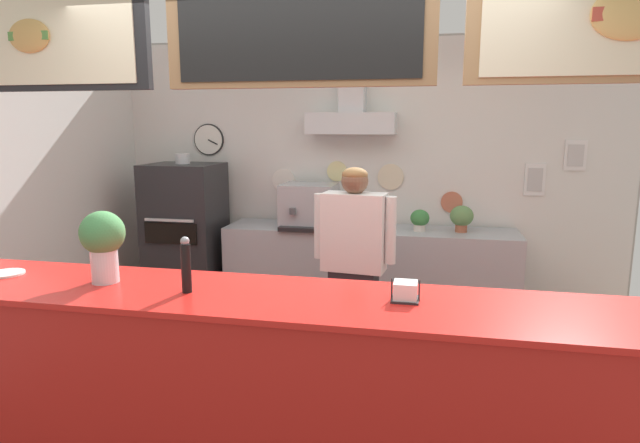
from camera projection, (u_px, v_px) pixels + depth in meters
name	position (u px, v px, depth m)	size (l,w,h in m)	color
ground_plane	(309.00, 437.00, 3.27)	(6.08, 6.08, 0.00)	brown
back_wall_assembly	(360.00, 169.00, 5.17)	(5.06, 2.79, 2.70)	#9E9E99
service_counter	(289.00, 394.00, 2.73)	(4.26, 0.69, 1.05)	red
back_prep_counter	(368.00, 275.00, 5.14)	(2.75, 0.58, 0.91)	#A3A5AD
pizza_oven	(186.00, 239.00, 5.34)	(0.70, 0.65, 1.60)	#232326
shop_worker	(354.00, 267.00, 3.94)	(0.61, 0.27, 1.58)	#232328
espresso_machine	(309.00, 206.00, 5.11)	(0.51, 0.52, 0.41)	#A3A5AD
potted_rosemary	(343.00, 216.00, 5.07)	(0.19, 0.19, 0.21)	#9E563D
potted_thyme	(462.00, 217.00, 4.87)	(0.21, 0.21, 0.24)	#9E563D
potted_sage	(420.00, 219.00, 4.91)	(0.17, 0.17, 0.20)	beige
condiment_plate	(6.00, 273.00, 3.01)	(0.19, 0.19, 0.01)	white
basil_vase	(103.00, 242.00, 2.83)	(0.23, 0.23, 0.39)	silver
pepper_grinder	(186.00, 265.00, 2.67)	(0.05, 0.05, 0.29)	black
napkin_holder	(405.00, 292.00, 2.57)	(0.14, 0.13, 0.11)	#262628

